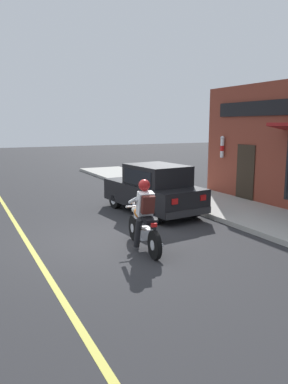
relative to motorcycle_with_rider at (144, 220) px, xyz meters
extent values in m
plane|color=#2B2B2D|center=(-0.52, 0.93, -0.68)|extent=(80.00, 80.00, 0.00)
cube|color=#ADAAA3|center=(4.33, 3.93, -0.61)|extent=(2.60, 22.00, 0.14)
cube|color=#D1C64C|center=(-2.32, 3.93, -0.67)|extent=(0.12, 19.80, 0.01)
cube|color=#2D2319|center=(5.61, 3.03, 0.37)|extent=(0.04, 0.90, 2.10)
cylinder|color=white|center=(5.53, 4.31, 1.22)|extent=(0.14, 0.14, 0.70)
cylinder|color=red|center=(5.53, 4.31, 1.22)|extent=(0.15, 0.15, 0.20)
sphere|color=silver|center=(5.53, 4.31, 1.62)|extent=(0.16, 0.16, 0.16)
cylinder|color=black|center=(0.09, 0.72, -0.37)|extent=(0.18, 0.63, 0.62)
cylinder|color=silver|center=(0.09, 0.72, -0.37)|extent=(0.15, 0.23, 0.22)
cylinder|color=black|center=(-0.09, -0.67, -0.37)|extent=(0.18, 0.63, 0.62)
cylinder|color=silver|center=(-0.09, -0.67, -0.37)|extent=(0.15, 0.23, 0.22)
cube|color=silver|center=(-0.01, -0.03, -0.29)|extent=(0.33, 0.43, 0.24)
ellipsoid|color=orange|center=(0.03, 0.22, 0.12)|extent=(0.36, 0.55, 0.24)
cube|color=black|center=(-0.03, -0.26, 0.08)|extent=(0.33, 0.59, 0.10)
cylinder|color=silver|center=(0.08, 0.62, -0.05)|extent=(0.11, 0.33, 0.68)
cylinder|color=silver|center=(0.06, 0.50, 0.23)|extent=(0.56, 0.11, 0.04)
sphere|color=silver|center=(0.08, 0.67, 0.11)|extent=(0.16, 0.16, 0.16)
cylinder|color=silver|center=(0.10, -0.44, -0.39)|extent=(0.15, 0.56, 0.08)
cube|color=red|center=(-0.08, -0.62, 0.05)|extent=(0.13, 0.07, 0.08)
cylinder|color=black|center=(-0.19, -0.07, -0.25)|extent=(0.18, 0.36, 0.71)
cylinder|color=black|center=(0.16, -0.12, -0.25)|extent=(0.18, 0.36, 0.71)
cube|color=silver|center=(-0.01, -0.08, 0.40)|extent=(0.38, 0.37, 0.57)
cylinder|color=silver|center=(-0.18, 0.19, 0.44)|extent=(0.15, 0.53, 0.26)
cylinder|color=silver|center=(0.22, 0.14, 0.44)|extent=(0.15, 0.53, 0.26)
sphere|color=#A51919|center=(0.00, -0.02, 0.81)|extent=(0.26, 0.26, 0.26)
cube|color=#4C1E19|center=(-0.03, -0.24, 0.42)|extent=(0.31, 0.27, 0.42)
cylinder|color=black|center=(1.04, 4.26, -0.38)|extent=(0.24, 0.62, 0.60)
cylinder|color=silver|center=(1.04, 4.26, -0.38)|extent=(0.23, 0.35, 0.33)
cylinder|color=black|center=(2.47, 4.41, -0.38)|extent=(0.24, 0.62, 0.60)
cylinder|color=silver|center=(2.47, 4.41, -0.38)|extent=(0.23, 0.35, 0.33)
cylinder|color=black|center=(1.28, 1.87, -0.38)|extent=(0.24, 0.62, 0.60)
cylinder|color=silver|center=(1.28, 1.87, -0.38)|extent=(0.23, 0.35, 0.33)
cylinder|color=black|center=(2.71, 2.02, -0.38)|extent=(0.24, 0.62, 0.60)
cylinder|color=silver|center=(2.71, 2.02, -0.38)|extent=(0.23, 0.35, 0.33)
cube|color=black|center=(1.88, 3.14, -0.08)|extent=(2.00, 3.85, 0.70)
cube|color=black|center=(1.90, 2.89, 0.56)|extent=(1.62, 2.04, 0.66)
cube|color=black|center=(1.81, 3.76, 0.51)|extent=(1.35, 0.48, 0.51)
cube|color=black|center=(1.18, 2.82, 0.54)|extent=(0.18, 1.52, 0.46)
cube|color=black|center=(2.62, 2.96, 0.54)|extent=(0.18, 1.52, 0.46)
cube|color=silver|center=(1.18, 4.94, 0.04)|extent=(0.24, 0.06, 0.14)
cube|color=red|center=(1.56, 1.24, 0.06)|extent=(0.20, 0.06, 0.16)
cube|color=silver|center=(2.20, 5.04, 0.04)|extent=(0.24, 0.06, 0.14)
cube|color=red|center=(2.57, 1.34, 0.06)|extent=(0.20, 0.06, 0.16)
cube|color=#28282B|center=(1.69, 4.96, -0.33)|extent=(1.61, 0.28, 0.20)
cube|color=#28282B|center=(2.06, 1.32, -0.33)|extent=(1.61, 0.28, 0.20)
camera|label=1|loc=(-3.67, -7.33, 2.14)|focal=35.00mm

